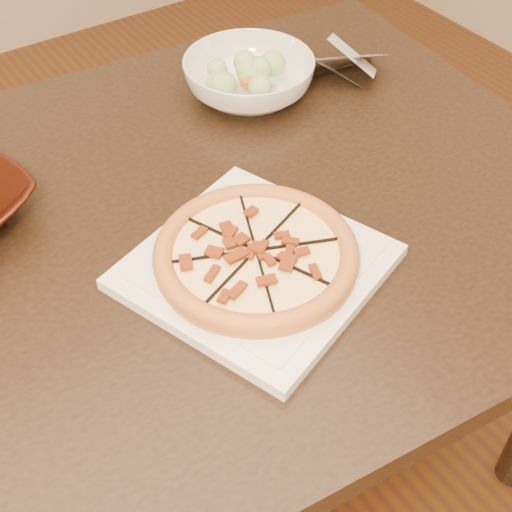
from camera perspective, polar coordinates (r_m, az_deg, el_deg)
The scene contains 7 objects.
floor at distance 1.68m, azimuth -5.32°, elevation -16.01°, with size 4.00×4.00×0.02m, color #45290C.
dining_table at distance 1.10m, azimuth -10.32°, elevation -2.28°, with size 1.55×1.07×0.75m.
plate at distance 0.96m, azimuth 0.00°, elevation -0.82°, with size 0.39×0.39×0.02m.
pizza at distance 0.95m, azimuth -0.00°, elevation 0.17°, with size 0.28×0.28×0.03m.
salad_bowl at distance 1.30m, azimuth -0.57°, elevation 14.03°, with size 0.23×0.23×0.07m, color silver.
salad at distance 1.27m, azimuth -0.60°, elevation 16.10°, with size 0.11×0.11×0.04m.
cling_film at distance 1.36m, azimuth 6.72°, elevation 14.85°, with size 0.18×0.14×0.05m, color white, non-canonical shape.
Camera 1 is at (-0.33, -0.76, 1.45)m, focal length 50.00 mm.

